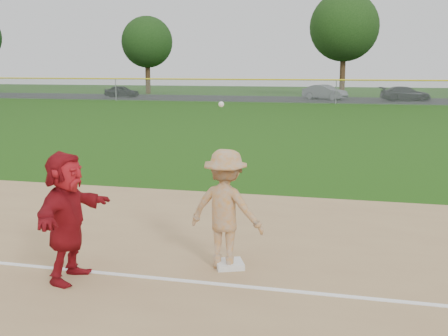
% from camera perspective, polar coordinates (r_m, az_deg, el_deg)
% --- Properties ---
extents(ground, '(160.00, 160.00, 0.00)m').
position_cam_1_polar(ground, '(9.11, -2.34, -9.73)').
color(ground, '#1D480D').
rests_on(ground, ground).
extents(foul_line, '(60.00, 0.10, 0.01)m').
position_cam_1_polar(foul_line, '(8.38, -3.92, -11.37)').
color(foul_line, white).
rests_on(foul_line, infield_dirt).
extents(parking_asphalt, '(120.00, 10.00, 0.01)m').
position_cam_1_polar(parking_asphalt, '(54.34, 11.61, 6.80)').
color(parking_asphalt, black).
rests_on(parking_asphalt, ground).
extents(first_base, '(0.54, 0.54, 0.09)m').
position_cam_1_polar(first_base, '(8.90, 0.56, -9.75)').
color(first_base, white).
rests_on(first_base, infield_dirt).
extents(base_runner, '(0.61, 1.79, 1.91)m').
position_cam_1_polar(base_runner, '(8.46, -15.68, -4.75)').
color(base_runner, maroon).
rests_on(base_runner, infield_dirt).
extents(car_left, '(3.57, 1.64, 1.19)m').
position_cam_1_polar(car_left, '(58.89, -10.34, 7.68)').
color(car_left, black).
rests_on(car_left, parking_asphalt).
extents(car_mid, '(4.44, 3.09, 1.39)m').
position_cam_1_polar(car_mid, '(54.40, 10.21, 7.59)').
color(car_mid, slate).
rests_on(car_mid, parking_asphalt).
extents(car_right, '(4.81, 2.85, 1.31)m').
position_cam_1_polar(car_right, '(53.97, 17.96, 7.19)').
color(car_right, black).
rests_on(car_right, parking_asphalt).
extents(first_base_play, '(1.31, 0.89, 2.57)m').
position_cam_1_polar(first_base_play, '(8.65, 0.18, -4.20)').
color(first_base_play, '#9B9A9D').
rests_on(first_base_play, infield_dirt).
extents(outfield_fence, '(110.00, 0.12, 110.00)m').
position_cam_1_polar(outfield_fence, '(48.28, 11.36, 8.72)').
color(outfield_fence, '#999EA0').
rests_on(outfield_fence, ground).
extents(tree_1, '(5.80, 5.80, 8.75)m').
position_cam_1_polar(tree_1, '(65.96, -7.82, 12.55)').
color(tree_1, '#3A2715').
rests_on(tree_1, ground).
extents(tree_2, '(7.00, 7.00, 10.58)m').
position_cam_1_polar(tree_2, '(59.88, 12.12, 13.85)').
color(tree_2, '#3C2A16').
rests_on(tree_2, ground).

